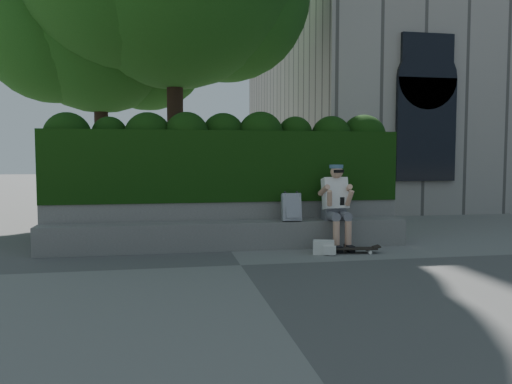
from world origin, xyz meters
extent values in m
plane|color=slate|center=(0.00, 0.00, 0.00)|extent=(80.00, 80.00, 0.00)
cube|color=gray|center=(0.00, 1.25, 0.23)|extent=(6.00, 0.45, 0.45)
cube|color=gray|center=(0.00, 1.73, 0.38)|extent=(6.00, 0.50, 0.75)
cube|color=black|center=(0.00, 1.95, 1.35)|extent=(6.00, 1.00, 1.20)
cylinder|color=black|center=(-0.78, 4.86, 1.74)|extent=(0.37, 0.37, 3.47)
cylinder|color=black|center=(-2.55, 6.00, 1.39)|extent=(0.33, 0.33, 2.77)
sphere|color=#13350D|center=(-2.55, 6.00, 4.81)|extent=(4.44, 4.44, 4.44)
cube|color=slate|center=(1.76, 1.20, 0.56)|extent=(0.36, 0.26, 0.22)
cube|color=white|center=(1.76, 1.13, 0.90)|extent=(0.40, 0.32, 0.55)
sphere|color=tan|center=(1.76, 1.06, 1.26)|extent=(0.21, 0.21, 0.21)
cylinder|color=slate|center=(1.76, 1.08, 1.35)|extent=(0.23, 0.23, 0.06)
cube|color=black|center=(1.76, 0.78, 0.80)|extent=(0.07, 0.02, 0.13)
cylinder|color=tan|center=(1.66, 0.76, 0.24)|extent=(0.11, 0.11, 0.47)
cylinder|color=tan|center=(1.86, 0.76, 0.24)|extent=(0.11, 0.11, 0.47)
cube|color=black|center=(1.66, 0.70, 0.05)|extent=(0.10, 0.26, 0.10)
cube|color=black|center=(1.86, 0.70, 0.05)|extent=(0.10, 0.26, 0.10)
cube|color=black|center=(1.83, 0.55, 0.08)|extent=(0.83, 0.33, 0.02)
cylinder|color=silver|center=(1.54, 0.51, 0.03)|extent=(0.06, 0.04, 0.06)
cylinder|color=silver|center=(1.57, 0.68, 0.03)|extent=(0.06, 0.04, 0.06)
cylinder|color=silver|center=(2.10, 0.42, 0.03)|extent=(0.06, 0.04, 0.06)
cylinder|color=silver|center=(2.12, 0.59, 0.03)|extent=(0.06, 0.04, 0.06)
cube|color=silver|center=(1.02, 1.15, 0.68)|extent=(0.32, 0.18, 0.45)
cube|color=silver|center=(1.39, 0.56, 0.10)|extent=(0.38, 0.32, 0.21)
camera|label=1|loc=(-1.02, -6.78, 1.50)|focal=35.00mm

